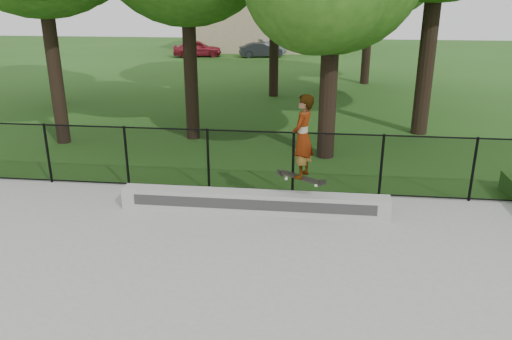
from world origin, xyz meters
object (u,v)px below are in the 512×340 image
object	(u,v)px
skater_airborne	(303,138)
car_c	(285,45)
grind_ledge	(254,202)
car_b	(261,50)
car_a	(197,48)

from	to	relation	value
skater_airborne	car_c	bearing A→B (deg)	94.36
grind_ledge	car_b	xyz separation A→B (m)	(-2.98, 28.23, 0.24)
car_a	car_c	bearing A→B (deg)	-81.09
car_a	skater_airborne	xyz separation A→B (m)	(8.79, -28.16, 1.18)
car_b	skater_airborne	xyz separation A→B (m)	(3.99, -28.44, 1.28)
car_a	car_c	xyz separation A→B (m)	(6.41, 3.12, -0.01)
car_b	skater_airborne	world-z (taller)	skater_airborne
car_c	grind_ledge	bearing A→B (deg)	158.69
car_c	car_b	bearing A→B (deg)	126.66
car_a	skater_airborne	world-z (taller)	skater_airborne
car_a	car_b	bearing A→B (deg)	-103.68
car_c	skater_airborne	world-z (taller)	skater_airborne
grind_ledge	skater_airborne	size ratio (longest dim) A/B	3.05
skater_airborne	car_b	bearing A→B (deg)	97.98
car_b	skater_airborne	distance (m)	28.75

